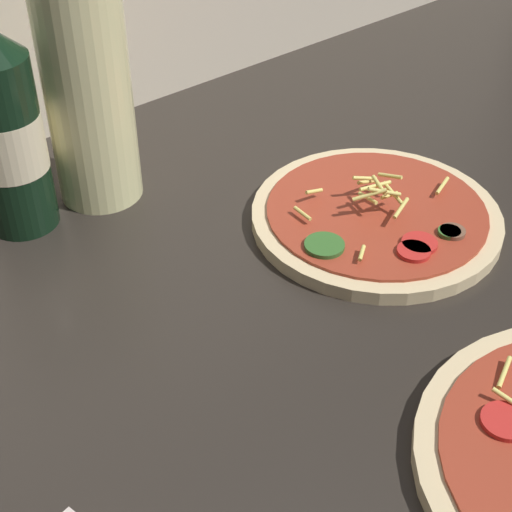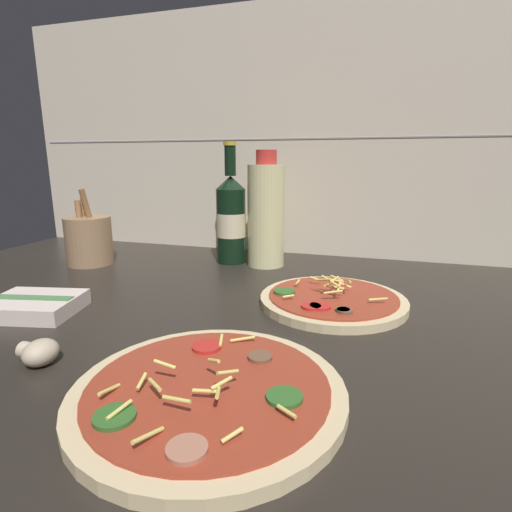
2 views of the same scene
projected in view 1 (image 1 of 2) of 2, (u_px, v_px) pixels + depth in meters
The scene contains 4 objects.
counter_slab at pixel (416, 324), 64.61cm from camera, with size 160.00×90.00×2.50cm.
pizza_far at pixel (376, 217), 73.00cm from camera, with size 23.27×23.27×4.95cm.
beer_bottle at pixel (4, 127), 67.65cm from camera, with size 6.56×6.56×26.47cm.
oil_bottle at pixel (87, 87), 70.68cm from camera, with size 7.99×7.99×24.73cm.
Camera 1 is at (-40.27, -28.02, 45.67)cm, focal length 55.00 mm.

